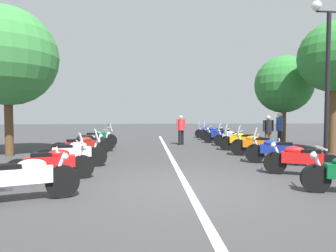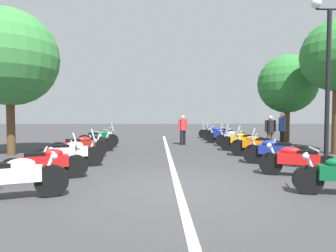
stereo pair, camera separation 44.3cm
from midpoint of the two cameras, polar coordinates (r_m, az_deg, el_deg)
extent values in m
plane|color=#38383A|center=(6.54, 4.02, -12.48)|extent=(80.00, 80.00, 0.00)
cube|color=beige|center=(10.69, 1.55, -6.56)|extent=(20.16, 0.16, 0.01)
cylinder|color=black|center=(6.15, -20.79, -10.46)|extent=(0.34, 0.67, 0.66)
cube|color=white|center=(6.17, -27.76, -8.85)|extent=(0.62, 1.15, 0.30)
ellipsoid|color=white|center=(6.11, -26.11, -7.02)|extent=(0.41, 0.58, 0.22)
cylinder|color=silver|center=(6.10, -21.41, -7.72)|extent=(0.16, 0.30, 0.58)
cylinder|color=silver|center=(6.04, -21.84, -4.36)|extent=(0.60, 0.23, 0.04)
sphere|color=silver|center=(6.06, -20.39, -5.84)|extent=(0.14, 0.14, 0.14)
cylinder|color=black|center=(7.73, -16.81, -7.92)|extent=(0.34, 0.62, 0.61)
cylinder|color=black|center=(7.75, -28.01, -8.09)|extent=(0.34, 0.62, 0.61)
cube|color=red|center=(7.67, -22.44, -6.72)|extent=(0.65, 1.16, 0.30)
ellipsoid|color=red|center=(7.64, -21.11, -5.22)|extent=(0.42, 0.58, 0.22)
cube|color=black|center=(7.65, -24.12, -5.41)|extent=(0.41, 0.54, 0.12)
cylinder|color=silver|center=(7.68, -17.29, -5.73)|extent=(0.16, 0.30, 0.58)
cylinder|color=silver|center=(7.63, -17.63, -3.07)|extent=(0.60, 0.25, 0.04)
sphere|color=silver|center=(7.66, -16.49, -4.23)|extent=(0.14, 0.14, 0.14)
cylinder|color=silver|center=(7.92, -25.67, -8.50)|extent=(0.26, 0.54, 0.08)
cube|color=silver|center=(7.63, -17.03, -2.53)|extent=(0.38, 0.24, 0.32)
cylinder|color=black|center=(9.29, -13.72, -6.05)|extent=(0.32, 0.65, 0.64)
cylinder|color=black|center=(9.29, -23.08, -6.19)|extent=(0.32, 0.65, 0.64)
cube|color=white|center=(9.24, -18.41, -5.03)|extent=(0.59, 1.18, 0.30)
ellipsoid|color=white|center=(9.21, -17.31, -3.78)|extent=(0.40, 0.57, 0.22)
cube|color=black|center=(9.22, -19.80, -3.94)|extent=(0.39, 0.53, 0.12)
cylinder|color=silver|center=(9.25, -14.11, -4.22)|extent=(0.15, 0.30, 0.58)
cylinder|color=silver|center=(9.21, -14.38, -2.00)|extent=(0.61, 0.21, 0.04)
sphere|color=silver|center=(9.24, -13.44, -2.97)|extent=(0.14, 0.14, 0.14)
cylinder|color=silver|center=(9.46, -21.15, -6.58)|extent=(0.23, 0.55, 0.08)
cube|color=silver|center=(9.21, -13.89, -1.56)|extent=(0.38, 0.22, 0.32)
cylinder|color=black|center=(11.14, -12.93, -4.54)|extent=(0.44, 0.65, 0.67)
cylinder|color=black|center=(10.78, -20.58, -4.88)|extent=(0.44, 0.65, 0.67)
cube|color=maroon|center=(10.91, -16.70, -3.78)|extent=(0.80, 1.14, 0.30)
ellipsoid|color=maroon|center=(10.94, -15.80, -2.70)|extent=(0.48, 0.58, 0.22)
cube|color=black|center=(10.84, -17.84, -2.88)|extent=(0.46, 0.55, 0.12)
cylinder|color=silver|center=(11.09, -13.24, -3.01)|extent=(0.20, 0.29, 0.58)
cylinder|color=silver|center=(11.05, -13.46, -1.16)|extent=(0.56, 0.33, 0.04)
sphere|color=silver|center=(11.11, -12.71, -1.97)|extent=(0.14, 0.14, 0.14)
cylinder|color=silver|center=(11.02, -19.20, -5.22)|extent=(0.34, 0.52, 0.08)
cylinder|color=black|center=(12.81, -11.28, -3.73)|extent=(0.38, 0.62, 0.61)
cylinder|color=black|center=(12.53, -17.36, -3.94)|extent=(0.38, 0.62, 0.61)
cube|color=black|center=(12.63, -14.29, -3.03)|extent=(0.68, 1.07, 0.30)
ellipsoid|color=black|center=(12.65, -13.51, -2.10)|extent=(0.45, 0.58, 0.22)
cube|color=black|center=(12.57, -15.29, -2.24)|extent=(0.43, 0.54, 0.12)
cylinder|color=silver|center=(12.76, -11.55, -2.40)|extent=(0.18, 0.29, 0.58)
cylinder|color=silver|center=(12.73, -11.74, -0.79)|extent=(0.58, 0.29, 0.04)
sphere|color=silver|center=(12.77, -11.08, -1.49)|extent=(0.14, 0.14, 0.14)
cylinder|color=silver|center=(12.76, -16.26, -4.22)|extent=(0.30, 0.54, 0.08)
cylinder|color=black|center=(14.34, -10.59, -2.94)|extent=(0.38, 0.67, 0.67)
cylinder|color=black|center=(14.09, -15.98, -3.09)|extent=(0.38, 0.67, 0.67)
cube|color=#0C592D|center=(14.18, -13.27, -2.30)|extent=(0.64, 1.06, 0.30)
ellipsoid|color=#0C592D|center=(14.20, -12.56, -1.47)|extent=(0.43, 0.58, 0.22)
cube|color=black|center=(14.13, -14.15, -1.59)|extent=(0.42, 0.54, 0.12)
cylinder|color=silver|center=(14.30, -10.84, -1.75)|extent=(0.17, 0.29, 0.58)
cylinder|color=silver|center=(14.27, -11.00, -0.31)|extent=(0.59, 0.27, 0.04)
sphere|color=silver|center=(14.31, -10.41, -0.94)|extent=(0.14, 0.14, 0.14)
cylinder|color=silver|center=(14.31, -14.99, -3.40)|extent=(0.28, 0.54, 0.08)
cube|color=silver|center=(14.28, -10.69, -0.03)|extent=(0.38, 0.25, 0.32)
cylinder|color=black|center=(6.74, 28.47, -9.70)|extent=(0.29, 0.62, 0.60)
cylinder|color=silver|center=(6.70, 29.02, -7.17)|extent=(0.14, 0.30, 0.58)
cylinder|color=silver|center=(6.67, 29.41, -4.11)|extent=(0.61, 0.19, 0.04)
sphere|color=silver|center=(6.64, 28.14, -5.50)|extent=(0.14, 0.14, 0.14)
cylinder|color=black|center=(8.35, 21.79, -7.18)|extent=(0.39, 0.62, 0.62)
cylinder|color=black|center=(8.43, 31.15, -7.28)|extent=(0.39, 0.62, 0.62)
cube|color=red|center=(8.34, 26.51, -6.03)|extent=(0.70, 1.05, 0.30)
ellipsoid|color=red|center=(8.30, 25.30, -4.65)|extent=(0.46, 0.58, 0.22)
cube|color=black|center=(8.33, 28.05, -4.82)|extent=(0.44, 0.55, 0.12)
cylinder|color=silver|center=(8.31, 22.24, -5.15)|extent=(0.19, 0.29, 0.58)
cylinder|color=silver|center=(8.27, 22.56, -2.68)|extent=(0.58, 0.30, 0.04)
sphere|color=silver|center=(8.29, 21.50, -3.76)|extent=(0.14, 0.14, 0.14)
cylinder|color=silver|center=(8.24, 29.41, -8.12)|extent=(0.31, 0.53, 0.08)
cylinder|color=black|center=(9.98, 18.27, -5.48)|extent=(0.39, 0.65, 0.65)
cylinder|color=black|center=(9.99, 26.57, -5.61)|extent=(0.39, 0.65, 0.65)
cube|color=navy|center=(9.93, 22.44, -4.53)|extent=(0.70, 1.11, 0.30)
ellipsoid|color=navy|center=(9.91, 21.41, -3.36)|extent=(0.45, 0.58, 0.22)
cube|color=black|center=(9.92, 23.73, -3.51)|extent=(0.43, 0.54, 0.12)
cylinder|color=silver|center=(9.94, 18.64, -3.77)|extent=(0.18, 0.29, 0.58)
cylinder|color=silver|center=(9.90, 18.90, -1.70)|extent=(0.58, 0.29, 0.04)
sphere|color=silver|center=(9.92, 18.02, -2.61)|extent=(0.14, 0.14, 0.14)
cylinder|color=silver|center=(9.81, 24.95, -6.30)|extent=(0.30, 0.53, 0.08)
cube|color=silver|center=(9.90, 18.44, -1.29)|extent=(0.38, 0.26, 0.32)
cylinder|color=black|center=(11.54, 15.35, -4.32)|extent=(0.42, 0.66, 0.67)
cylinder|color=black|center=(11.42, 22.37, -4.49)|extent=(0.42, 0.66, 0.67)
cube|color=orange|center=(11.44, 18.85, -3.52)|extent=(0.72, 1.09, 0.30)
ellipsoid|color=orange|center=(11.44, 17.97, -2.50)|extent=(0.46, 0.58, 0.22)
cube|color=black|center=(11.41, 19.97, -2.64)|extent=(0.44, 0.55, 0.12)
cylinder|color=silver|center=(11.50, 15.66, -2.84)|extent=(0.19, 0.29, 0.58)
cylinder|color=silver|center=(11.47, 15.88, -1.06)|extent=(0.57, 0.31, 0.04)
sphere|color=silver|center=(11.50, 15.13, -1.84)|extent=(0.14, 0.14, 0.14)
cylinder|color=silver|center=(11.27, 20.90, -5.08)|extent=(0.31, 0.53, 0.08)
cube|color=silver|center=(11.48, 15.49, -0.70)|extent=(0.38, 0.27, 0.32)
cylinder|color=black|center=(13.05, 12.99, -3.51)|extent=(0.40, 0.67, 0.67)
cylinder|color=black|center=(12.90, 19.44, -3.66)|extent=(0.40, 0.67, 0.67)
cube|color=#EAB214|center=(12.94, 16.20, -2.79)|extent=(0.71, 1.13, 0.30)
ellipsoid|color=#EAB214|center=(12.94, 15.42, -1.89)|extent=(0.45, 0.58, 0.22)
cube|color=black|center=(12.90, 17.19, -2.02)|extent=(0.43, 0.54, 0.12)
cylinder|color=silver|center=(13.01, 13.26, -2.20)|extent=(0.18, 0.29, 0.58)
cylinder|color=silver|center=(12.98, 13.45, -0.62)|extent=(0.58, 0.29, 0.04)
sphere|color=silver|center=(13.01, 12.79, -1.31)|extent=(0.14, 0.14, 0.14)
cylinder|color=silver|center=(12.75, 18.07, -4.16)|extent=(0.30, 0.53, 0.08)
cube|color=silver|center=(12.99, 13.11, -0.30)|extent=(0.38, 0.26, 0.32)
cylinder|color=black|center=(14.77, 11.74, -2.91)|extent=(0.37, 0.61, 0.61)
cylinder|color=black|center=(14.61, 17.25, -3.03)|extent=(0.37, 0.61, 0.61)
cube|color=silver|center=(14.66, 14.49, -2.27)|extent=(0.68, 1.10, 0.30)
ellipsoid|color=silver|center=(14.66, 13.80, -1.48)|extent=(0.44, 0.58, 0.22)
cube|color=black|center=(14.62, 15.35, -1.59)|extent=(0.43, 0.54, 0.12)
cylinder|color=silver|center=(14.73, 11.98, -1.75)|extent=(0.18, 0.29, 0.58)
cylinder|color=silver|center=(14.71, 12.15, -0.36)|extent=(0.59, 0.28, 0.04)
sphere|color=silver|center=(14.74, 11.57, -0.97)|extent=(0.14, 0.14, 0.14)
cylinder|color=silver|center=(14.46, 16.07, -3.43)|extent=(0.29, 0.54, 0.08)
cube|color=silver|center=(14.71, 11.85, -0.08)|extent=(0.38, 0.25, 0.32)
cylinder|color=black|center=(16.20, 9.64, -2.40)|extent=(0.39, 0.61, 0.62)
cylinder|color=black|center=(15.91, 14.63, -2.53)|extent=(0.39, 0.61, 0.62)
cube|color=navy|center=(16.03, 12.12, -1.83)|extent=(0.73, 1.10, 0.30)
ellipsoid|color=navy|center=(16.05, 11.49, -1.10)|extent=(0.46, 0.58, 0.22)
cube|color=black|center=(15.97, 12.90, -1.20)|extent=(0.44, 0.55, 0.12)
cylinder|color=silver|center=(16.16, 9.85, -1.34)|extent=(0.19, 0.29, 0.58)
cylinder|color=silver|center=(16.13, 10.00, -0.07)|extent=(0.58, 0.31, 0.04)
sphere|color=silver|center=(16.18, 9.48, -0.63)|extent=(0.14, 0.14, 0.14)
cylinder|color=silver|center=(15.79, 13.50, -2.90)|extent=(0.31, 0.53, 0.08)
cylinder|color=black|center=(17.86, 8.84, -1.85)|extent=(0.32, 0.68, 0.67)
cylinder|color=black|center=(17.79, 13.50, -1.91)|extent=(0.32, 0.68, 0.67)
cube|color=navy|center=(17.80, 11.17, -1.30)|extent=(0.57, 1.14, 0.30)
ellipsoid|color=navy|center=(17.79, 10.60, -0.65)|extent=(0.39, 0.57, 0.22)
cube|color=black|center=(17.78, 11.88, -0.73)|extent=(0.38, 0.53, 0.12)
cylinder|color=silver|center=(17.83, 9.04, -0.89)|extent=(0.15, 0.30, 0.58)
cylinder|color=silver|center=(17.81, 9.17, 0.26)|extent=(0.61, 0.21, 0.04)
sphere|color=silver|center=(17.83, 8.69, -0.25)|extent=(0.14, 0.14, 0.14)
cylinder|color=silver|center=(17.62, 12.55, -2.27)|extent=(0.23, 0.55, 0.08)
cube|color=silver|center=(17.82, 8.92, 0.49)|extent=(0.38, 0.22, 0.32)
cylinder|color=black|center=(19.44, 7.84, -1.58)|extent=(0.33, 0.62, 0.61)
cylinder|color=black|center=(19.28, 12.01, -1.65)|extent=(0.33, 0.62, 0.61)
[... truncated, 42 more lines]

